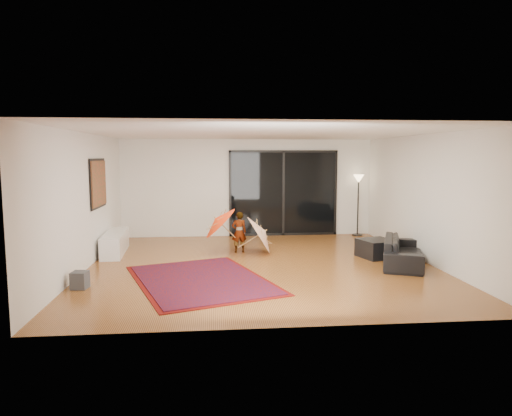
{
  "coord_description": "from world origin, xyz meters",
  "views": [
    {
      "loc": [
        -0.98,
        -9.21,
        2.25
      ],
      "look_at": [
        -0.03,
        0.75,
        1.1
      ],
      "focal_mm": 32.0,
      "sensor_mm": 36.0,
      "label": 1
    }
  ],
  "objects": [
    {
      "name": "sofa",
      "position": [
        2.95,
        -0.25,
        0.28
      ],
      "size": [
        1.44,
        2.07,
        0.56
      ],
      "primitive_type": "imported",
      "rotation": [
        0.0,
        0.0,
        1.17
      ],
      "color": "black",
      "rests_on": "floor"
    },
    {
      "name": "sliding_door",
      "position": [
        1.0,
        3.47,
        1.2
      ],
      "size": [
        3.06,
        0.07,
        2.4
      ],
      "color": "black",
      "rests_on": "wall_back"
    },
    {
      "name": "media_console",
      "position": [
        -3.25,
        1.44,
        0.24
      ],
      "size": [
        0.55,
        1.76,
        0.48
      ],
      "primitive_type": "cube",
      "rotation": [
        0.0,
        0.0,
        0.07
      ],
      "color": "white",
      "rests_on": "floor"
    },
    {
      "name": "painting",
      "position": [
        -3.46,
        1.0,
        1.65
      ],
      "size": [
        0.04,
        1.28,
        1.08
      ],
      "color": "black",
      "rests_on": "wall_left"
    },
    {
      "name": "wall_left",
      "position": [
        -3.5,
        0.0,
        1.35
      ],
      "size": [
        0.0,
        7.0,
        7.0
      ],
      "primitive_type": "plane",
      "rotation": [
        1.57,
        0.0,
        1.57
      ],
      "color": "silver",
      "rests_on": "floor"
    },
    {
      "name": "child",
      "position": [
        -0.38,
        1.28,
        0.48
      ],
      "size": [
        0.37,
        0.27,
        0.96
      ],
      "primitive_type": "imported",
      "rotation": [
        0.0,
        0.0,
        3.26
      ],
      "color": "#999999",
      "rests_on": "floor"
    },
    {
      "name": "floor",
      "position": [
        0.0,
        0.0,
        0.0
      ],
      "size": [
        7.0,
        7.0,
        0.0
      ],
      "primitive_type": "plane",
      "color": "#9A5E2A",
      "rests_on": "ground"
    },
    {
      "name": "parasol_white",
      "position": [
        0.22,
        1.13,
        0.5
      ],
      "size": [
        0.68,
        1.0,
        1.0
      ],
      "rotation": [
        0.0,
        1.03,
        0.0
      ],
      "color": "white",
      "rests_on": "floor"
    },
    {
      "name": "persian_rug",
      "position": [
        -1.21,
        -1.08,
        0.01
      ],
      "size": [
        3.07,
        3.61,
        0.02
      ],
      "rotation": [
        0.0,
        0.0,
        0.33
      ],
      "color": "#530A07",
      "rests_on": "floor"
    },
    {
      "name": "parasol_orange",
      "position": [
        -0.93,
        1.23,
        0.73
      ],
      "size": [
        0.78,
        0.93,
        0.91
      ],
      "rotation": [
        0.0,
        -0.78,
        0.0
      ],
      "color": "red",
      "rests_on": "child"
    },
    {
      "name": "speaker",
      "position": [
        -3.25,
        -1.4,
        0.15
      ],
      "size": [
        0.28,
        0.28,
        0.29
      ],
      "primitive_type": "cube",
      "rotation": [
        0.0,
        0.0,
        -0.12
      ],
      "color": "#424244",
      "rests_on": "floor"
    },
    {
      "name": "floor_lamp",
      "position": [
        3.1,
        3.25,
        1.36
      ],
      "size": [
        0.3,
        0.3,
        1.72
      ],
      "color": "black",
      "rests_on": "floor"
    },
    {
      "name": "ceiling",
      "position": [
        0.0,
        0.0,
        2.7
      ],
      "size": [
        7.0,
        7.0,
        0.0
      ],
      "primitive_type": "plane",
      "rotation": [
        3.14,
        0.0,
        0.0
      ],
      "color": "white",
      "rests_on": "wall_back"
    },
    {
      "name": "wall_right",
      "position": [
        3.5,
        0.0,
        1.35
      ],
      "size": [
        0.0,
        7.0,
        7.0
      ],
      "primitive_type": "plane",
      "rotation": [
        1.57,
        0.0,
        -1.57
      ],
      "color": "silver",
      "rests_on": "floor"
    },
    {
      "name": "wall_back",
      "position": [
        0.0,
        3.5,
        1.35
      ],
      "size": [
        7.0,
        0.0,
        7.0
      ],
      "primitive_type": "plane",
      "rotation": [
        1.57,
        0.0,
        0.0
      ],
      "color": "silver",
      "rests_on": "floor"
    },
    {
      "name": "ottoman",
      "position": [
        2.63,
        0.45,
        0.2
      ],
      "size": [
        0.87,
        0.87,
        0.4
      ],
      "primitive_type": "cube",
      "rotation": [
        0.0,
        0.0,
        0.29
      ],
      "color": "black",
      "rests_on": "floor"
    },
    {
      "name": "wall_front",
      "position": [
        0.0,
        -3.5,
        1.35
      ],
      "size": [
        7.0,
        0.0,
        7.0
      ],
      "primitive_type": "plane",
      "rotation": [
        -1.57,
        0.0,
        0.0
      ],
      "color": "silver",
      "rests_on": "floor"
    }
  ]
}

